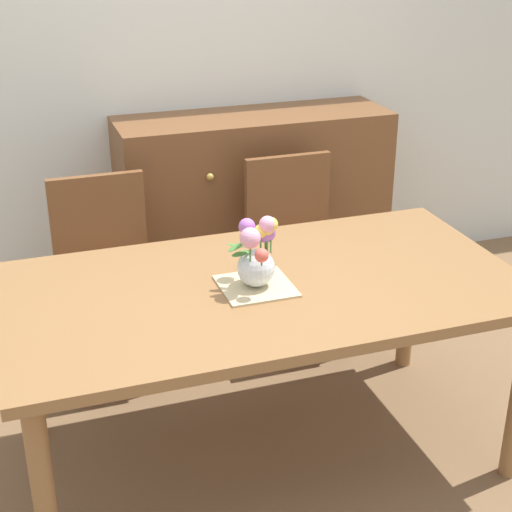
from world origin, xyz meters
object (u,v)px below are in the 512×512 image
object	(u,v)px
dining_table	(264,303)
flower_vase	(258,253)
chair_right	(295,239)
dresser	(254,208)
chair_left	(105,264)

from	to	relation	value
dining_table	flower_vase	bearing A→B (deg)	-154.81
chair_right	flower_vase	distance (m)	1.03
chair_right	flower_vase	world-z (taller)	flower_vase
chair_right	dresser	distance (m)	0.50
flower_vase	chair_right	bearing A→B (deg)	60.43
chair_left	dresser	xyz separation A→B (m)	(0.86, 0.50, -0.02)
dresser	chair_right	bearing A→B (deg)	-85.49
dining_table	chair_left	distance (m)	0.96
dresser	flower_vase	size ratio (longest dim) A/B	5.57
chair_left	chair_right	distance (m)	0.90
dining_table	flower_vase	size ratio (longest dim) A/B	7.30
chair_right	chair_left	bearing A→B (deg)	0.00
dining_table	flower_vase	world-z (taller)	flower_vase
chair_right	dresser	world-z (taller)	dresser
chair_left	chair_right	bearing A→B (deg)	-180.00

